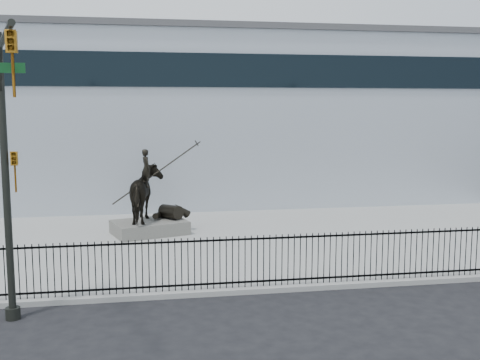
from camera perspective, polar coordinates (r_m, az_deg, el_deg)
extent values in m
plane|color=black|center=(15.41, 4.81, -12.56)|extent=(120.00, 120.00, 0.00)
cube|color=#999996|center=(21.95, 0.22, -6.24)|extent=(30.00, 12.00, 0.15)
cube|color=silver|center=(34.21, -3.55, 6.13)|extent=(44.00, 14.00, 9.00)
cube|color=black|center=(16.46, 3.72, -10.13)|extent=(22.00, 0.05, 0.05)
cube|color=black|center=(16.13, 3.76, -5.89)|extent=(22.00, 0.05, 0.05)
cube|color=black|center=(16.29, 3.74, -8.12)|extent=(22.00, 0.03, 1.50)
cube|color=#54524D|center=(23.11, -9.18, -4.77)|extent=(3.28, 2.71, 0.53)
imported|color=black|center=(22.86, -9.25, -1.37)|extent=(2.50, 2.71, 2.25)
imported|color=black|center=(22.70, -9.51, 1.19)|extent=(0.52, 0.64, 1.52)
cylinder|color=black|center=(22.85, -8.55, 0.67)|extent=(3.47, 1.15, 2.29)
cylinder|color=black|center=(15.46, -22.07, -12.44)|extent=(0.36, 0.36, 0.30)
cylinder|color=black|center=(14.70, -22.70, -0.03)|extent=(0.18, 0.18, 7.00)
cylinder|color=black|center=(12.46, -22.90, 13.03)|extent=(1.47, 4.84, 0.12)
imported|color=#B87214|center=(10.21, -22.11, 10.89)|extent=(0.18, 0.22, 1.10)
imported|color=#B87214|center=(14.63, -21.90, 0.77)|extent=(0.16, 0.20, 1.00)
cube|color=#0C3F19|center=(13.37, -22.90, 10.46)|extent=(0.90, 0.03, 0.22)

